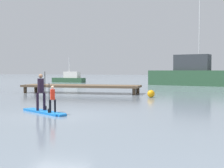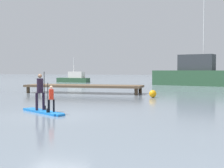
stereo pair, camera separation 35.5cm
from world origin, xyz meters
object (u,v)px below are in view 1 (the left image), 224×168
object	(u,v)px
paddler_adult	(41,89)
paddler_child_solo	(52,97)
fishing_boat_white_large	(191,74)
paddleboard_near	(44,112)
mooring_buoy_mid	(151,94)
fishing_boat_green_midground	(70,78)

from	to	relation	value
paddler_adult	paddler_child_solo	bearing A→B (deg)	-34.53
paddler_child_solo	fishing_boat_white_large	world-z (taller)	fishing_boat_white_large
paddleboard_near	fishing_boat_white_large	size ratio (longest dim) A/B	0.25
fishing_boat_white_large	mooring_buoy_mid	bearing A→B (deg)	-99.11
paddleboard_near	paddler_child_solo	xyz separation A→B (m)	(0.58, -0.40, 0.70)
fishing_boat_green_midground	mooring_buoy_mid	xyz separation A→B (m)	(15.73, -24.85, -0.40)
mooring_buoy_mid	fishing_boat_white_large	bearing A→B (deg)	80.89
fishing_boat_white_large	mooring_buoy_mid	xyz separation A→B (m)	(-3.03, -18.88, -1.14)
paddleboard_near	paddler_adult	xyz separation A→B (m)	(-0.23, 0.16, 1.01)
fishing_boat_white_large	fishing_boat_green_midground	size ratio (longest dim) A/B	1.93
paddler_adult	mooring_buoy_mid	size ratio (longest dim) A/B	3.34
paddleboard_near	paddler_child_solo	distance (m)	0.99
paddler_child_solo	paddler_adult	bearing A→B (deg)	145.47
paddler_adult	paddler_child_solo	world-z (taller)	paddler_adult
paddleboard_near	fishing_boat_green_midground	size ratio (longest dim) A/B	0.48
paddler_child_solo	fishing_boat_white_large	bearing A→B (deg)	77.63
paddler_child_solo	mooring_buoy_mid	world-z (taller)	paddler_child_solo
paddler_adult	fishing_boat_white_large	bearing A→B (deg)	75.81
paddleboard_near	paddler_adult	world-z (taller)	paddler_adult
paddleboard_near	paddler_adult	size ratio (longest dim) A/B	1.55
fishing_boat_green_midground	fishing_boat_white_large	bearing A→B (deg)	-17.66
paddleboard_near	fishing_boat_green_midground	world-z (taller)	fishing_boat_green_midground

